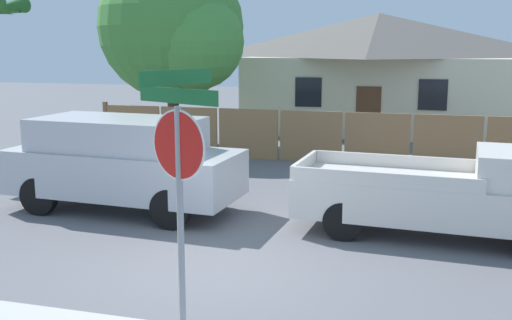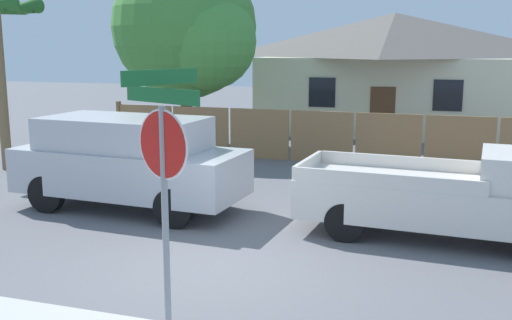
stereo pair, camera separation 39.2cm
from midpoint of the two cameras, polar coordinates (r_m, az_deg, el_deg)
ground_plane at (r=9.74m, az=-2.87°, el=-10.13°), size 80.00×80.00×0.00m
wooden_fence at (r=17.96m, az=9.97°, el=2.04°), size 15.87×0.12×1.65m
house at (r=25.92m, az=13.36°, el=8.39°), size 10.79×7.83×4.79m
oak_tree at (r=20.77m, az=-5.81°, el=12.22°), size 5.15×4.90×6.55m
red_suv at (r=13.02m, az=-11.19°, el=-0.01°), size 5.04×2.26×1.99m
orange_pickup at (r=11.46m, az=19.62°, el=-3.24°), size 5.34×2.22×1.67m
stop_sign at (r=6.04m, az=-6.94°, el=-1.20°), size 0.98×0.88×3.26m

